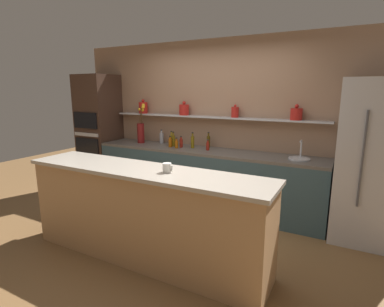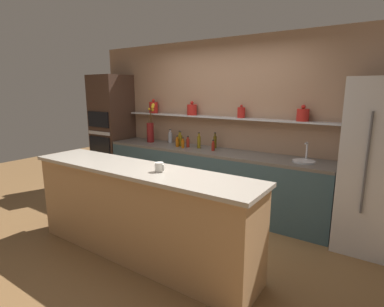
{
  "view_description": "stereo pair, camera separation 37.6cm",
  "coord_description": "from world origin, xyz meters",
  "px_view_note": "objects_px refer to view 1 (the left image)",
  "views": [
    {
      "loc": [
        1.88,
        -2.85,
        1.82
      ],
      "look_at": [
        0.14,
        0.4,
        1.04
      ],
      "focal_mm": 28.0,
      "sensor_mm": 36.0,
      "label": 1
    },
    {
      "loc": [
        2.2,
        -2.65,
        1.82
      ],
      "look_at": [
        0.14,
        0.4,
        1.04
      ],
      "focal_mm": 28.0,
      "sensor_mm": 36.0,
      "label": 2
    }
  ],
  "objects_px": {
    "flower_vase": "(141,131)",
    "coffee_mug": "(167,168)",
    "bottle_sauce_0": "(208,146)",
    "bottle_oil_4": "(208,141)",
    "bottle_oil_5": "(171,139)",
    "bottle_spirit_8": "(162,138)",
    "bottle_sauce_2": "(176,144)",
    "bottle_sauce_7": "(181,143)",
    "bottle_oil_3": "(193,142)",
    "refrigerator": "(376,163)",
    "bottle_oil_1": "(173,141)",
    "sink_fixture": "(299,158)",
    "bottle_sauce_6": "(170,142)",
    "oven_tower": "(99,132)"
  },
  "relations": [
    {
      "from": "bottle_oil_5",
      "to": "bottle_sauce_2",
      "type": "bearing_deg",
      "value": -45.26
    },
    {
      "from": "sink_fixture",
      "to": "bottle_sauce_6",
      "type": "xyz_separation_m",
      "value": [
        -1.99,
        -0.06,
        0.05
      ]
    },
    {
      "from": "bottle_oil_5",
      "to": "bottle_oil_4",
      "type": "bearing_deg",
      "value": 0.99
    },
    {
      "from": "bottle_oil_3",
      "to": "bottle_sauce_7",
      "type": "height_order",
      "value": "bottle_oil_3"
    },
    {
      "from": "bottle_oil_4",
      "to": "bottle_spirit_8",
      "type": "distance_m",
      "value": 0.89
    },
    {
      "from": "bottle_oil_1",
      "to": "bottle_sauce_7",
      "type": "xyz_separation_m",
      "value": [
        0.15,
        -0.01,
        -0.02
      ]
    },
    {
      "from": "bottle_sauce_0",
      "to": "bottle_oil_3",
      "type": "height_order",
      "value": "bottle_oil_3"
    },
    {
      "from": "flower_vase",
      "to": "sink_fixture",
      "type": "xyz_separation_m",
      "value": [
        2.65,
        -0.04,
        -0.19
      ]
    },
    {
      "from": "bottle_oil_1",
      "to": "bottle_sauce_7",
      "type": "relative_size",
      "value": 1.34
    },
    {
      "from": "bottle_sauce_0",
      "to": "bottle_oil_4",
      "type": "distance_m",
      "value": 0.2
    },
    {
      "from": "bottle_sauce_7",
      "to": "refrigerator",
      "type": "bearing_deg",
      "value": -1.14
    },
    {
      "from": "oven_tower",
      "to": "bottle_oil_5",
      "type": "height_order",
      "value": "oven_tower"
    },
    {
      "from": "bottle_oil_3",
      "to": "coffee_mug",
      "type": "bearing_deg",
      "value": -69.92
    },
    {
      "from": "bottle_sauce_7",
      "to": "bottle_spirit_8",
      "type": "relative_size",
      "value": 0.76
    },
    {
      "from": "sink_fixture",
      "to": "bottle_sauce_0",
      "type": "distance_m",
      "value": 1.34
    },
    {
      "from": "coffee_mug",
      "to": "bottle_spirit_8",
      "type": "bearing_deg",
      "value": 125.31
    },
    {
      "from": "oven_tower",
      "to": "bottle_oil_5",
      "type": "distance_m",
      "value": 1.49
    },
    {
      "from": "bottle_oil_3",
      "to": "bottle_oil_5",
      "type": "bearing_deg",
      "value": 165.36
    },
    {
      "from": "bottle_oil_5",
      "to": "bottle_sauce_6",
      "type": "distance_m",
      "value": 0.24
    },
    {
      "from": "oven_tower",
      "to": "bottle_oil_5",
      "type": "bearing_deg",
      "value": 6.5
    },
    {
      "from": "bottle_sauce_7",
      "to": "bottle_oil_1",
      "type": "bearing_deg",
      "value": 176.71
    },
    {
      "from": "refrigerator",
      "to": "bottle_oil_3",
      "type": "height_order",
      "value": "refrigerator"
    },
    {
      "from": "bottle_sauce_6",
      "to": "bottle_sauce_7",
      "type": "distance_m",
      "value": 0.18
    },
    {
      "from": "oven_tower",
      "to": "coffee_mug",
      "type": "relative_size",
      "value": 19.24
    },
    {
      "from": "sink_fixture",
      "to": "bottle_sauce_6",
      "type": "bearing_deg",
      "value": -178.3
    },
    {
      "from": "bottle_sauce_2",
      "to": "bottle_sauce_6",
      "type": "relative_size",
      "value": 0.93
    },
    {
      "from": "bottle_oil_3",
      "to": "bottle_sauce_7",
      "type": "xyz_separation_m",
      "value": [
        -0.19,
        -0.03,
        -0.03
      ]
    },
    {
      "from": "bottle_oil_5",
      "to": "bottle_spirit_8",
      "type": "height_order",
      "value": "bottle_spirit_8"
    },
    {
      "from": "refrigerator",
      "to": "bottle_oil_5",
      "type": "bearing_deg",
      "value": 176.04
    },
    {
      "from": "bottle_oil_1",
      "to": "bottle_sauce_7",
      "type": "bearing_deg",
      "value": -3.29
    },
    {
      "from": "bottle_oil_3",
      "to": "bottle_sauce_7",
      "type": "distance_m",
      "value": 0.2
    },
    {
      "from": "sink_fixture",
      "to": "bottle_spirit_8",
      "type": "bearing_deg",
      "value": 175.92
    },
    {
      "from": "oven_tower",
      "to": "bottle_sauce_6",
      "type": "xyz_separation_m",
      "value": [
        1.59,
        -0.05,
        -0.05
      ]
    },
    {
      "from": "bottle_oil_1",
      "to": "flower_vase",
      "type": "bearing_deg",
      "value": 177.94
    },
    {
      "from": "bottle_sauce_0",
      "to": "bottle_oil_5",
      "type": "height_order",
      "value": "bottle_oil_5"
    },
    {
      "from": "flower_vase",
      "to": "bottle_sauce_2",
      "type": "relative_size",
      "value": 4.03
    },
    {
      "from": "flower_vase",
      "to": "coffee_mug",
      "type": "bearing_deg",
      "value": -46.18
    },
    {
      "from": "bottle_sauce_2",
      "to": "coffee_mug",
      "type": "xyz_separation_m",
      "value": [
        0.84,
        -1.58,
        0.08
      ]
    },
    {
      "from": "oven_tower",
      "to": "bottle_oil_1",
      "type": "distance_m",
      "value": 1.61
    },
    {
      "from": "bottle_oil_1",
      "to": "bottle_oil_3",
      "type": "xyz_separation_m",
      "value": [
        0.35,
        0.02,
        0.01
      ]
    },
    {
      "from": "bottle_sauce_6",
      "to": "coffee_mug",
      "type": "xyz_separation_m",
      "value": [
        0.99,
        -1.62,
        0.07
      ]
    },
    {
      "from": "bottle_oil_3",
      "to": "bottle_spirit_8",
      "type": "bearing_deg",
      "value": 169.05
    },
    {
      "from": "sink_fixture",
      "to": "bottle_oil_5",
      "type": "xyz_separation_m",
      "value": [
        -2.1,
        0.16,
        0.07
      ]
    },
    {
      "from": "bottle_oil_1",
      "to": "coffee_mug",
      "type": "distance_m",
      "value": 1.95
    },
    {
      "from": "bottle_sauce_2",
      "to": "bottle_sauce_7",
      "type": "distance_m",
      "value": 0.11
    },
    {
      "from": "bottle_sauce_6",
      "to": "bottle_spirit_8",
      "type": "bearing_deg",
      "value": 144.88
    },
    {
      "from": "oven_tower",
      "to": "bottle_oil_3",
      "type": "bearing_deg",
      "value": 1.34
    },
    {
      "from": "coffee_mug",
      "to": "bottle_sauce_6",
      "type": "bearing_deg",
      "value": 121.37
    },
    {
      "from": "sink_fixture",
      "to": "bottle_sauce_7",
      "type": "height_order",
      "value": "sink_fixture"
    },
    {
      "from": "bottle_oil_5",
      "to": "bottle_spirit_8",
      "type": "distance_m",
      "value": 0.21
    }
  ]
}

